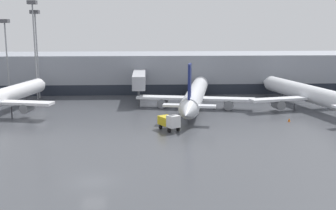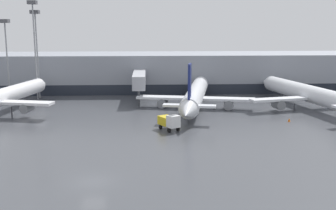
# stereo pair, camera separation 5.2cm
# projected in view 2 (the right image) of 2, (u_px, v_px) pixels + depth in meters

# --- Properties ---
(ground_plane) EXTENTS (320.00, 320.00, 0.00)m
(ground_plane) POSITION_uv_depth(u_px,v_px,m) (93.00, 182.00, 44.16)
(ground_plane) COLOR #424449
(terminal_building) EXTENTS (160.00, 30.23, 9.00)m
(terminal_building) POSITION_uv_depth(u_px,v_px,m) (124.00, 72.00, 103.94)
(terminal_building) COLOR gray
(terminal_building) RESTS_ON ground_plane
(parked_jet_1) EXTENTS (25.17, 38.17, 8.44)m
(parked_jet_1) POSITION_uv_depth(u_px,v_px,m) (311.00, 94.00, 80.92)
(parked_jet_1) COLOR silver
(parked_jet_1) RESTS_ON ground_plane
(parked_jet_3) EXTENTS (23.13, 37.91, 9.92)m
(parked_jet_3) POSITION_uv_depth(u_px,v_px,m) (195.00, 95.00, 81.68)
(parked_jet_3) COLOR silver
(parked_jet_3) RESTS_ON ground_plane
(service_truck_0) EXTENTS (3.51, 4.23, 2.53)m
(service_truck_0) POSITION_uv_depth(u_px,v_px,m) (169.00, 121.00, 65.15)
(service_truck_0) COLOR gold
(service_truck_0) RESTS_ON ground_plane
(traffic_cone_1) EXTENTS (0.43, 0.43, 0.59)m
(traffic_cone_1) POSITION_uv_depth(u_px,v_px,m) (289.00, 120.00, 71.15)
(traffic_cone_1) COLOR orange
(traffic_cone_1) RESTS_ON ground_plane
(apron_light_mast_0) EXTENTS (1.80, 1.80, 19.08)m
(apron_light_mast_0) POSITION_uv_depth(u_px,v_px,m) (36.00, 30.00, 90.53)
(apron_light_mast_0) COLOR gray
(apron_light_mast_0) RESTS_ON ground_plane
(apron_light_mast_1) EXTENTS (1.80, 1.80, 17.17)m
(apron_light_mast_1) POSITION_uv_depth(u_px,v_px,m) (6.00, 36.00, 88.61)
(apron_light_mast_1) COLOR gray
(apron_light_mast_1) RESTS_ON ground_plane
(apron_light_mast_5) EXTENTS (1.80, 1.80, 21.03)m
(apron_light_mast_5) POSITION_uv_depth(u_px,v_px,m) (33.00, 23.00, 88.95)
(apron_light_mast_5) COLOR gray
(apron_light_mast_5) RESTS_ON ground_plane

